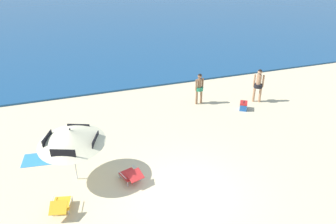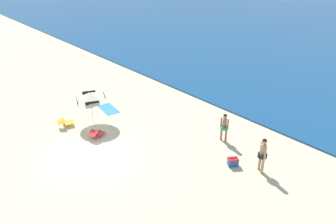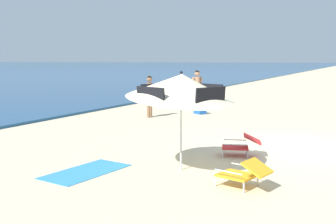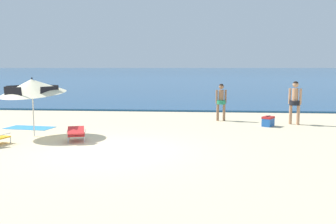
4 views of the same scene
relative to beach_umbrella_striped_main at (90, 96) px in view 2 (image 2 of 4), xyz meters
name	(u,v)px [view 2 (image 2 of 4)]	position (x,y,z in m)	size (l,w,h in m)	color
ground_plane	(91,157)	(3.23, -1.97, -1.70)	(800.00, 800.00, 0.00)	beige
beach_umbrella_striped_main	(90,96)	(0.00, 0.00, 0.00)	(2.93, 2.95, 2.07)	silver
lounge_chair_under_umbrella	(97,133)	(1.74, -0.76, -1.42)	(0.77, 1.00, 0.52)	red
lounge_chair_beside_umbrella	(66,122)	(-0.60, -1.46, -1.43)	(0.74, 0.99, 0.52)	gold
person_standing_near_shore	(263,153)	(9.50, 3.43, -0.67)	(0.47, 0.44, 1.78)	tan
person_standing_beside	(224,125)	(6.56, 4.25, -0.76)	(0.48, 0.40, 1.63)	#8C6042
cooler_box	(233,162)	(8.34, 2.83, -1.50)	(0.57, 0.61, 0.43)	#1E56A8
beach_towel	(108,109)	(-0.95, 1.65, -1.69)	(0.90, 1.80, 0.01)	#3384BC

